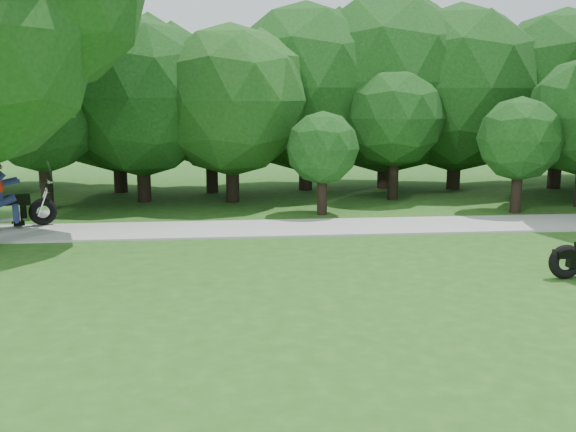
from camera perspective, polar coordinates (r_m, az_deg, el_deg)
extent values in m
plane|color=#234F16|center=(10.92, 18.74, -9.48)|extent=(100.00, 100.00, 0.00)
cube|color=#A4A49F|center=(18.21, 8.44, -0.89)|extent=(60.00, 2.20, 0.06)
cylinder|color=black|center=(25.98, 14.53, 4.30)|extent=(0.52, 0.52, 1.80)
sphere|color=#13340F|center=(25.84, 14.85, 10.89)|extent=(6.41, 6.41, 6.41)
cylinder|color=black|center=(22.13, -20.67, 2.88)|extent=(0.38, 0.38, 1.80)
sphere|color=#13340F|center=(21.97, -21.03, 8.25)|extent=(3.62, 3.62, 3.62)
cylinder|color=black|center=(22.17, -4.95, 3.55)|extent=(0.46, 0.46, 1.80)
sphere|color=#164714|center=(22.00, -5.06, 10.19)|extent=(5.12, 5.12, 5.12)
cylinder|color=black|center=(22.75, -12.70, 3.51)|extent=(0.47, 0.47, 1.80)
sphere|color=#13340F|center=(22.58, -12.98, 10.21)|extent=(5.40, 5.40, 5.40)
cylinder|color=black|center=(22.96, 9.33, 3.63)|extent=(0.37, 0.37, 1.75)
sphere|color=#13340F|center=(22.80, 9.48, 8.62)|extent=(3.46, 3.46, 3.46)
cylinder|color=black|center=(25.71, 8.57, 4.46)|extent=(0.55, 0.55, 1.80)
sphere|color=#13340F|center=(25.57, 8.78, 11.56)|extent=(7.01, 7.01, 7.01)
cylinder|color=black|center=(27.08, -20.82, 4.19)|extent=(0.49, 0.49, 1.80)
sphere|color=#13340F|center=(26.94, -21.22, 10.12)|extent=(5.86, 5.86, 5.86)
cylinder|color=black|center=(24.47, -6.78, 4.19)|extent=(0.45, 0.45, 1.80)
sphere|color=#13340F|center=(24.31, -6.91, 10.05)|extent=(4.93, 4.93, 4.93)
cylinder|color=black|center=(24.99, 1.58, 4.40)|extent=(0.52, 0.52, 1.80)
sphere|color=#13340F|center=(24.84, 1.61, 11.28)|extent=(6.45, 6.45, 6.45)
cylinder|color=black|center=(25.15, -14.70, 4.09)|extent=(0.51, 0.51, 1.80)
sphere|color=#13340F|center=(25.00, -15.01, 10.66)|extent=(6.10, 6.10, 6.10)
cylinder|color=black|center=(21.34, 19.64, 2.23)|extent=(0.33, 0.33, 1.47)
sphere|color=#13340F|center=(21.18, 19.91, 6.46)|extent=(2.61, 2.61, 2.61)
cylinder|color=black|center=(27.51, 22.64, 4.16)|extent=(0.51, 0.51, 1.80)
sphere|color=#13340F|center=(27.37, 23.09, 10.24)|extent=(6.23, 6.23, 6.23)
cylinder|color=black|center=(19.83, 3.05, 2.03)|extent=(0.31, 0.31, 1.33)
sphere|color=#13340F|center=(19.66, 3.09, 6.06)|extent=(2.25, 2.25, 2.25)
torus|color=black|center=(14.10, 23.44, -3.75)|extent=(0.72, 0.23, 0.71)
torus|color=black|center=(19.18, -20.95, 0.36)|extent=(0.79, 0.52, 0.77)
cube|color=black|center=(19.04, -24.07, 0.23)|extent=(1.22, 0.75, 0.35)
cube|color=silver|center=(19.06, -23.56, 0.27)|extent=(0.63, 0.56, 0.44)
cube|color=black|center=(19.04, -22.83, 1.32)|extent=(0.65, 0.53, 0.28)
cylinder|color=silver|center=(19.13, -20.89, 1.50)|extent=(0.41, 0.22, 0.98)
cylinder|color=silver|center=(19.09, -20.44, 2.94)|extent=(0.33, 0.65, 0.04)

